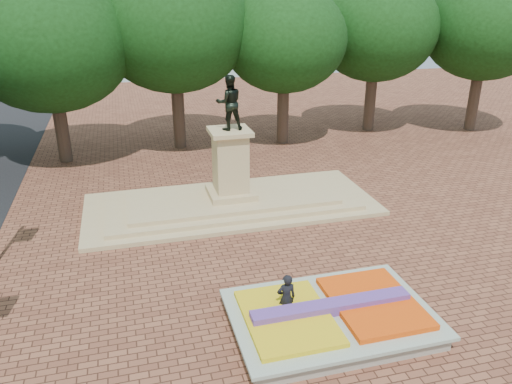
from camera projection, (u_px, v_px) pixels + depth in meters
ground at (281, 296)px, 17.42m from camera, size 90.00×90.00×0.00m
flower_bed at (332, 316)px, 15.74m from camera, size 6.30×4.30×0.91m
monument at (231, 190)px, 24.22m from camera, size 14.00×6.00×6.40m
tree_row_back at (231, 44)px, 31.50m from camera, size 44.80×8.80×10.43m
pedestrian at (286, 298)px, 15.81m from camera, size 0.63×0.42×1.73m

